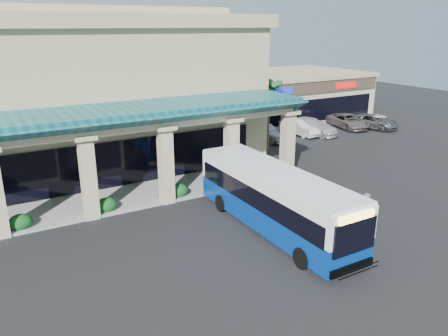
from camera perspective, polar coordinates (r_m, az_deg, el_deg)
ground at (r=23.79m, az=4.34°, el=-7.21°), size 110.00×110.00×0.00m
main_building at (r=34.19m, az=-22.98°, el=9.19°), size 30.80×14.80×11.35m
arcade at (r=25.86m, az=-19.31°, el=0.66°), size 30.00×6.20×5.70m
strip_mall at (r=52.07m, az=5.89°, el=9.55°), size 22.50×12.50×4.90m
palm_0 at (r=36.05m, az=5.78°, el=7.09°), size 2.40×2.40×6.60m
palm_1 at (r=39.10m, az=4.37°, el=7.40°), size 2.40×2.40×5.80m
broadleaf_tree at (r=42.36m, az=-1.76°, el=7.59°), size 2.60×2.60×4.81m
transit_bus at (r=22.58m, az=6.57°, el=-4.26°), size 2.72×11.51×3.21m
pedestrian at (r=23.93m, az=18.07°, el=-5.35°), size 0.71×0.85×1.99m
car_silver at (r=40.52m, az=5.16°, el=4.83°), size 3.32×5.48×1.75m
car_white at (r=43.07m, az=9.89°, el=5.26°), size 1.88×4.65×1.50m
car_red at (r=43.46m, az=11.26°, el=5.36°), size 4.10×5.94×1.60m
car_gray at (r=47.12m, az=15.90°, el=5.91°), size 3.22×5.54×1.45m
car_extra at (r=47.73m, az=18.88°, el=5.77°), size 3.93×5.65×1.43m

